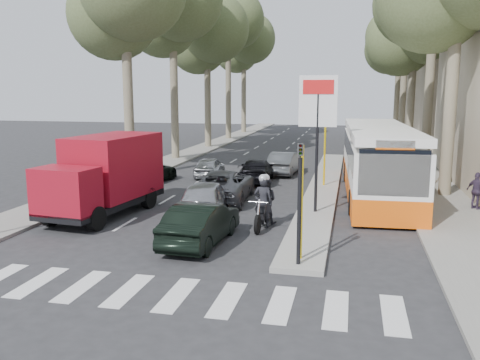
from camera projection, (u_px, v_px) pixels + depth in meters
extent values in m
plane|color=#28282B|center=(204.00, 246.00, 16.58)|extent=(120.00, 120.00, 0.00)
cube|color=gray|center=(405.00, 156.00, 38.77)|extent=(3.20, 70.00, 0.12)
cube|color=gray|center=(207.00, 147.00, 45.19)|extent=(2.40, 64.00, 0.12)
cube|color=gray|center=(324.00, 186.00, 26.45)|extent=(1.50, 26.00, 0.16)
cylinder|color=yellow|center=(301.00, 205.00, 14.62)|extent=(0.10, 0.10, 3.50)
cylinder|color=yellow|center=(316.00, 173.00, 20.39)|extent=(0.10, 0.10, 3.50)
cylinder|color=yellow|center=(325.00, 155.00, 26.16)|extent=(0.10, 0.10, 3.50)
cylinder|color=black|center=(317.00, 152.00, 20.24)|extent=(0.12, 0.12, 5.20)
cube|color=white|center=(318.00, 101.00, 19.89)|extent=(1.50, 0.10, 2.00)
cube|color=red|center=(318.00, 87.00, 19.74)|extent=(1.20, 0.02, 0.55)
cylinder|color=black|center=(299.00, 215.00, 14.17)|extent=(0.12, 0.12, 3.20)
imported|color=black|center=(300.00, 161.00, 13.91)|extent=(0.16, 0.41, 1.00)
cylinder|color=#6B604C|center=(129.00, 105.00, 29.09)|extent=(0.56, 0.56, 8.40)
sphere|color=#48542F|center=(113.00, 14.00, 28.99)|extent=(5.20, 5.20, 5.20)
cylinder|color=#6B604C|center=(174.00, 98.00, 36.76)|extent=(0.56, 0.56, 8.96)
sphere|color=#48542F|center=(162.00, 21.00, 36.60)|extent=(5.20, 5.20, 5.20)
cylinder|color=#6B604C|center=(208.00, 101.00, 44.48)|extent=(0.56, 0.56, 8.12)
sphere|color=#48542F|center=(198.00, 44.00, 44.41)|extent=(5.20, 5.20, 5.20)
sphere|color=#48542F|center=(215.00, 28.00, 42.45)|extent=(5.80, 5.80, 5.80)
sphere|color=#48542F|center=(213.00, 17.00, 44.23)|extent=(4.80, 4.80, 4.80)
cylinder|color=#6B604C|center=(228.00, 93.00, 52.07)|extent=(0.56, 0.56, 9.52)
sphere|color=#48542F|center=(220.00, 36.00, 51.85)|extent=(5.20, 5.20, 5.20)
sphere|color=#48542F|center=(235.00, 19.00, 49.86)|extent=(5.80, 5.80, 5.80)
sphere|color=#48542F|center=(233.00, 8.00, 51.60)|extent=(4.80, 4.80, 4.80)
cylinder|color=#6B604C|center=(244.00, 96.00, 59.85)|extent=(0.56, 0.56, 8.68)
sphere|color=#48542F|center=(237.00, 51.00, 59.72)|extent=(5.20, 5.20, 5.20)
sphere|color=#48542F|center=(250.00, 38.00, 57.75)|extent=(5.80, 5.80, 5.80)
sphere|color=#48542F|center=(247.00, 29.00, 59.51)|extent=(4.80, 4.80, 4.80)
cylinder|color=#6B604C|center=(450.00, 108.00, 23.54)|extent=(0.56, 0.56, 8.40)
cylinder|color=#6B604C|center=(429.00, 97.00, 31.14)|extent=(0.56, 0.56, 9.24)
sphere|color=#48542F|center=(416.00, 4.00, 30.95)|extent=(5.20, 5.20, 5.20)
cylinder|color=#6B604C|center=(411.00, 105.00, 38.99)|extent=(0.56, 0.56, 7.84)
sphere|color=#48542F|center=(400.00, 42.00, 38.95)|extent=(5.20, 5.20, 5.20)
sphere|color=#48542F|center=(429.00, 24.00, 37.01)|extent=(5.80, 5.80, 5.80)
sphere|color=#48542F|center=(417.00, 12.00, 38.79)|extent=(4.80, 4.80, 4.80)
cylinder|color=#6B604C|center=(403.00, 96.00, 46.56)|extent=(0.56, 0.56, 8.96)
sphere|color=#48542F|center=(394.00, 36.00, 46.40)|extent=(5.20, 5.20, 5.20)
sphere|color=#48542F|center=(419.00, 19.00, 44.43)|extent=(5.80, 5.80, 5.80)
sphere|color=#48542F|center=(409.00, 7.00, 46.18)|extent=(4.80, 4.80, 4.80)
cylinder|color=#6B604C|center=(397.00, 98.00, 54.28)|extent=(0.56, 0.56, 8.40)
sphere|color=#48542F|center=(389.00, 50.00, 54.18)|extent=(5.20, 5.20, 5.20)
sphere|color=#48542F|center=(410.00, 36.00, 52.22)|extent=(5.80, 5.80, 5.80)
sphere|color=#48542F|center=(402.00, 27.00, 53.99)|extent=(4.80, 4.80, 4.80)
imported|color=#A1A3A9|center=(206.00, 198.00, 20.53)|extent=(2.18, 4.49, 1.48)
imported|color=black|center=(201.00, 223.00, 16.75)|extent=(1.72, 4.31, 1.39)
imported|color=#484A4F|center=(224.00, 185.00, 23.37)|extent=(2.59, 5.21, 1.42)
imported|color=black|center=(256.00, 171.00, 28.06)|extent=(2.20, 4.57, 1.28)
imported|color=#979B9E|center=(209.00, 167.00, 29.72)|extent=(1.68, 3.60, 1.19)
imported|color=#505458|center=(284.00, 163.00, 30.74)|extent=(1.71, 4.21, 1.36)
imported|color=black|center=(147.00, 171.00, 27.75)|extent=(2.40, 4.67, 1.30)
cube|color=black|center=(104.00, 202.00, 20.51)|extent=(2.92, 6.23, 0.25)
cylinder|color=black|center=(51.00, 214.00, 18.99)|extent=(0.41, 0.93, 0.90)
cylinder|color=black|center=(96.00, 219.00, 18.33)|extent=(0.41, 0.93, 0.90)
cylinder|color=black|center=(109.00, 195.00, 22.53)|extent=(0.41, 0.93, 0.90)
cylinder|color=black|center=(149.00, 198.00, 21.87)|extent=(0.41, 0.93, 0.90)
cube|color=maroon|center=(66.00, 191.00, 18.21)|extent=(2.36, 1.66, 1.70)
cube|color=black|center=(53.00, 189.00, 17.57)|extent=(2.00, 0.32, 0.90)
cube|color=maroon|center=(114.00, 165.00, 21.01)|extent=(2.80, 4.45, 2.50)
cube|color=#FB5E0D|center=(376.00, 183.00, 24.47)|extent=(3.34, 12.97, 1.01)
cube|color=white|center=(378.00, 155.00, 24.24)|extent=(3.34, 12.97, 1.68)
cube|color=black|center=(378.00, 148.00, 24.18)|extent=(3.34, 12.46, 0.95)
cube|color=white|center=(379.00, 130.00, 24.02)|extent=(3.34, 12.97, 0.34)
cube|color=black|center=(394.00, 173.00, 18.00)|extent=(2.46, 0.16, 1.68)
cube|color=#FB5E0D|center=(395.00, 145.00, 17.83)|extent=(1.34, 0.12, 0.36)
cylinder|color=black|center=(353.00, 202.00, 20.72)|extent=(0.36, 1.09, 1.07)
cylinder|color=black|center=(418.00, 205.00, 20.28)|extent=(0.36, 1.09, 1.07)
cylinder|color=black|center=(347.00, 172.00, 28.45)|extent=(0.36, 1.09, 1.07)
cylinder|color=black|center=(394.00, 173.00, 28.01)|extent=(0.36, 1.09, 1.07)
cylinder|color=black|center=(258.00, 224.00, 17.90)|extent=(0.14, 0.71, 0.71)
cylinder|color=black|center=(267.00, 214.00, 19.48)|extent=(0.14, 0.71, 0.71)
cylinder|color=silver|center=(258.00, 212.00, 17.90)|extent=(0.09, 0.45, 0.89)
cube|color=black|center=(263.00, 215.00, 18.72)|extent=(0.28, 0.84, 0.33)
cube|color=black|center=(262.00, 208.00, 18.46)|extent=(0.35, 0.51, 0.24)
cube|color=black|center=(265.00, 207.00, 18.99)|extent=(0.34, 0.73, 0.13)
cylinder|color=silver|center=(259.00, 202.00, 17.90)|extent=(0.69, 0.07, 0.04)
imported|color=black|center=(263.00, 202.00, 18.63)|extent=(0.70, 0.48, 1.86)
imported|color=black|center=(266.00, 201.00, 19.07)|extent=(0.87, 0.51, 1.75)
sphere|color=#B2B2B7|center=(263.00, 178.00, 18.43)|extent=(0.31, 0.31, 0.31)
sphere|color=#B2B2B7|center=(266.00, 178.00, 18.88)|extent=(0.31, 0.31, 0.31)
imported|color=#42344E|center=(477.00, 191.00, 21.12)|extent=(0.95, 0.96, 1.55)
imported|color=#6D6452|center=(445.00, 177.00, 24.51)|extent=(1.07, 0.88, 1.52)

